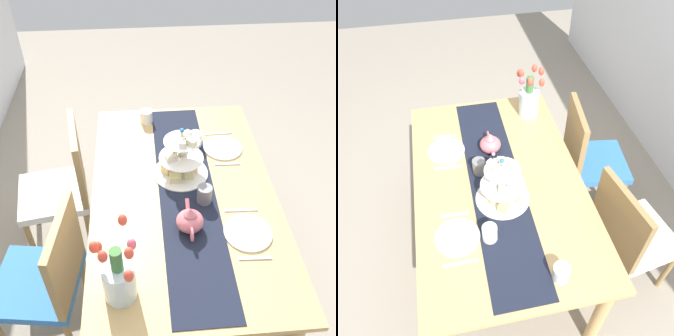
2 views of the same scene
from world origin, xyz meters
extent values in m
plane|color=gray|center=(0.00, 0.00, 0.00)|extent=(8.00, 8.00, 0.00)
cube|color=tan|center=(0.00, 0.00, 0.72)|extent=(1.58, 0.96, 0.03)
cylinder|color=tan|center=(-0.72, -0.41, 0.35)|extent=(0.07, 0.07, 0.71)
cylinder|color=tan|center=(-0.72, 0.41, 0.35)|extent=(0.07, 0.07, 0.71)
cylinder|color=tan|center=(0.72, 0.41, 0.35)|extent=(0.07, 0.07, 0.71)
cylinder|color=olive|center=(-0.09, 0.93, 0.21)|extent=(0.04, 0.04, 0.41)
cylinder|color=olive|center=(-0.45, 0.98, 0.21)|extent=(0.04, 0.04, 0.41)
cylinder|color=olive|center=(-0.14, 0.58, 0.21)|extent=(0.04, 0.04, 0.41)
cylinder|color=olive|center=(-0.50, 0.63, 0.21)|extent=(0.04, 0.04, 0.41)
cube|color=#3370B7|center=(-0.30, 0.78, 0.43)|extent=(0.47, 0.47, 0.05)
cube|color=olive|center=(-0.32, 0.59, 0.69)|extent=(0.42, 0.09, 0.45)
cylinder|color=olive|center=(0.49, 0.99, 0.21)|extent=(0.04, 0.04, 0.41)
cylinder|color=olive|center=(0.14, 0.93, 0.21)|extent=(0.04, 0.04, 0.41)
cylinder|color=olive|center=(0.55, 0.63, 0.21)|extent=(0.04, 0.04, 0.41)
cylinder|color=olive|center=(0.20, 0.57, 0.21)|extent=(0.04, 0.04, 0.41)
cube|color=silver|center=(0.35, 0.78, 0.43)|extent=(0.48, 0.48, 0.05)
cube|color=olive|center=(0.38, 0.59, 0.69)|extent=(0.42, 0.10, 0.45)
cube|color=black|center=(0.00, -0.02, 0.74)|extent=(1.52, 0.29, 0.00)
cylinder|color=beige|center=(0.14, 0.00, 0.88)|extent=(0.01, 0.01, 0.28)
cylinder|color=white|center=(0.14, 0.00, 0.75)|extent=(0.30, 0.30, 0.01)
cylinder|color=white|center=(0.14, 0.00, 0.86)|extent=(0.24, 0.24, 0.01)
cylinder|color=white|center=(0.14, 0.00, 0.97)|extent=(0.19, 0.19, 0.01)
cube|color=#DBBC82|center=(0.22, -0.01, 0.77)|extent=(0.07, 0.07, 0.04)
cube|color=#E2C173|center=(0.15, 0.07, 0.77)|extent=(0.08, 0.08, 0.05)
cube|color=beige|center=(0.07, 0.04, 0.77)|extent=(0.06, 0.06, 0.04)
cube|color=beige|center=(0.10, -0.04, 0.77)|extent=(0.05, 0.05, 0.05)
cube|color=#EFC389|center=(0.15, -0.05, 0.77)|extent=(0.08, 0.08, 0.04)
cube|color=beige|center=(0.17, -0.01, 0.88)|extent=(0.06, 0.05, 0.03)
cube|color=beige|center=(0.15, 0.05, 0.88)|extent=(0.04, 0.06, 0.03)
cube|color=beige|center=(0.12, 0.06, 0.88)|extent=(0.05, 0.06, 0.03)
cube|color=silver|center=(0.10, 0.00, 0.99)|extent=(0.06, 0.05, 0.03)
cube|color=beige|center=(0.10, -0.04, 0.99)|extent=(0.07, 0.06, 0.03)
cube|color=#EEEABE|center=(0.16, -0.03, 0.99)|extent=(0.06, 0.07, 0.03)
sphere|color=#3370B7|center=(0.14, 0.00, 1.04)|extent=(0.02, 0.02, 0.02)
ellipsoid|color=#D66B75|center=(-0.26, 0.00, 0.79)|extent=(0.13, 0.13, 0.10)
cone|color=#D66B75|center=(-0.26, 0.00, 0.86)|extent=(0.06, 0.06, 0.04)
cylinder|color=#D66B75|center=(-0.17, 0.00, 0.80)|extent=(0.07, 0.02, 0.06)
torus|color=#D66B75|center=(-0.34, 0.00, 0.79)|extent=(0.07, 0.01, 0.07)
cylinder|color=silver|center=(-0.58, 0.33, 0.83)|extent=(0.14, 0.14, 0.18)
cylinder|color=#3D7538|center=(-0.58, 0.33, 0.97)|extent=(0.05, 0.05, 0.12)
ellipsoid|color=#EF4C38|center=(-0.46, 0.29, 1.07)|extent=(0.04, 0.04, 0.06)
ellipsoid|color=#EF4C38|center=(-0.54, 0.39, 1.01)|extent=(0.04, 0.04, 0.06)
ellipsoid|color=#EF4C38|center=(-0.58, 0.40, 1.07)|extent=(0.04, 0.04, 0.06)
ellipsoid|color=#EF4C38|center=(-0.62, 0.36, 1.07)|extent=(0.04, 0.04, 0.06)
ellipsoid|color=#EF4C38|center=(-0.67, 0.28, 1.01)|extent=(0.04, 0.04, 0.06)
ellipsoid|color=#EF4C38|center=(-0.60, 0.27, 1.05)|extent=(0.04, 0.04, 0.06)
ellipsoid|color=#E5607A|center=(-0.55, 0.26, 1.03)|extent=(0.04, 0.04, 0.06)
cylinder|color=white|center=(0.65, 0.17, 0.78)|extent=(0.08, 0.08, 0.08)
cylinder|color=white|center=(-0.31, -0.27, 0.74)|extent=(0.23, 0.23, 0.01)
cube|color=silver|center=(-0.45, -0.27, 0.74)|extent=(0.02, 0.15, 0.01)
cube|color=silver|center=(-0.16, -0.27, 0.74)|extent=(0.02, 0.17, 0.01)
cylinder|color=white|center=(0.34, -0.27, 0.74)|extent=(0.23, 0.23, 0.01)
cube|color=silver|center=(0.19, -0.27, 0.74)|extent=(0.02, 0.15, 0.01)
cube|color=silver|center=(0.48, -0.27, 0.74)|extent=(0.02, 0.17, 0.01)
cylinder|color=slate|center=(-0.08, -0.10, 0.79)|extent=(0.08, 0.08, 0.09)
cylinder|color=white|center=(0.38, -0.11, 0.79)|extent=(0.08, 0.08, 0.09)
camera|label=1|loc=(-1.47, 0.20, 2.22)|focal=42.38mm
camera|label=2|loc=(1.33, -0.23, 2.25)|focal=37.45mm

